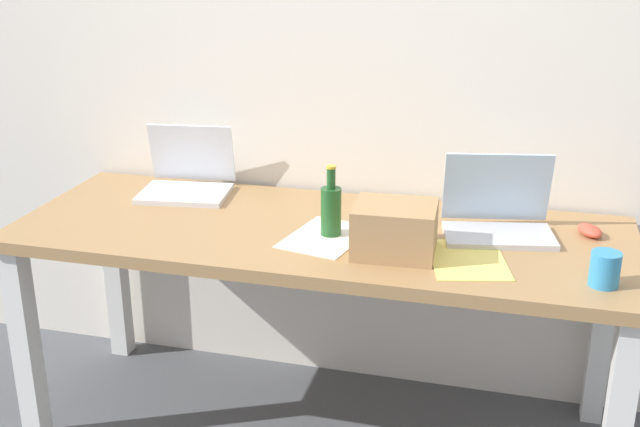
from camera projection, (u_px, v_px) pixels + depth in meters
The scene contains 11 objects.
ground_plane at pixel (320, 427), 2.79m from camera, with size 8.00×8.00×0.00m, color #515459.
back_wall at pixel (352, 34), 2.72m from camera, with size 5.20×0.08×2.60m, color silver.
desk at pixel (320, 255), 2.56m from camera, with size 1.95×0.73×0.75m.
laptop_left at pixel (187, 179), 2.85m from camera, with size 0.34×0.30×0.23m.
laptop_right at pixel (498, 216), 2.47m from camera, with size 0.37×0.29×0.25m.
beer_bottle at pixel (331, 209), 2.45m from camera, with size 0.06×0.06×0.22m.
computer_mouse at pixel (590, 231), 2.47m from camera, with size 0.06×0.10×0.03m, color #D84C38.
cardboard_box at pixel (395, 229), 2.32m from camera, with size 0.24×0.20×0.15m, color tan.
coffee_mug at pixel (605, 269), 2.12m from camera, with size 0.08×0.08×0.10m, color #338CC6.
paper_sheet_front_right at pixel (468, 259), 2.30m from camera, with size 0.21×0.30×0.00m, color #F4E06B.
paper_sheet_center at pixel (326, 237), 2.46m from camera, with size 0.21×0.30×0.00m, color white.
Camera 1 is at (0.60, -2.28, 1.67)m, focal length 44.83 mm.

